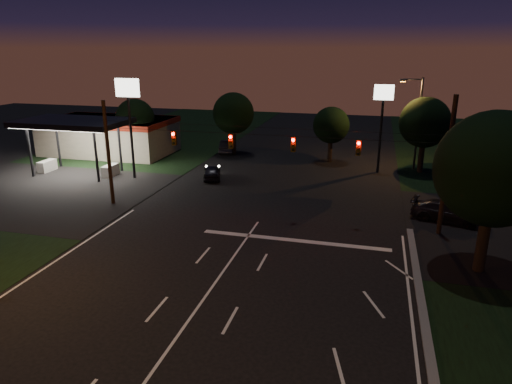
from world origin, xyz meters
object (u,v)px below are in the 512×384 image
(car_oncoming_a, at_px, (212,172))
(car_oncoming_b, at_px, (228,146))
(tree_right_near, at_px, (494,170))
(car_cross, at_px, (448,212))
(utility_pole_right, at_px, (438,234))

(car_oncoming_a, relative_size, car_oncoming_b, 0.87)
(tree_right_near, bearing_deg, car_cross, 95.58)
(utility_pole_right, relative_size, car_oncoming_b, 2.05)
(utility_pole_right, xyz_separation_m, car_oncoming_b, (-21.00, 19.78, 0.72))
(car_oncoming_b, relative_size, car_cross, 0.90)
(car_cross, bearing_deg, car_oncoming_b, 67.46)
(car_cross, bearing_deg, car_oncoming_a, 88.64)
(utility_pole_right, xyz_separation_m, car_oncoming_a, (-18.88, 8.59, 0.65))
(car_oncoming_a, bearing_deg, utility_pole_right, 137.26)
(tree_right_near, relative_size, car_oncoming_b, 1.99)
(tree_right_near, bearing_deg, utility_pole_right, 107.53)
(car_oncoming_a, xyz_separation_m, car_oncoming_b, (-2.12, 11.19, 0.08))
(utility_pole_right, distance_m, car_oncoming_b, 28.86)
(utility_pole_right, bearing_deg, car_oncoming_b, 136.72)
(tree_right_near, bearing_deg, car_oncoming_b, 132.47)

